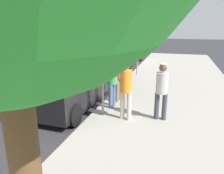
# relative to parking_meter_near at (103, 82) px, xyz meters

# --- Properties ---
(ground_plane) EXTENTS (80.00, 80.00, 0.00)m
(ground_plane) POSITION_rel_parking_meter_near_xyz_m (-1.35, -0.66, -1.18)
(ground_plane) COLOR #2D2D33
(sidewalk_slab) EXTENTS (5.00, 32.00, 0.15)m
(sidewalk_slab) POSITION_rel_parking_meter_near_xyz_m (2.15, -0.66, -1.11)
(sidewalk_slab) COLOR #9E998E
(sidewalk_slab) RESTS_ON ground
(parking_meter_near) EXTENTS (0.14, 0.18, 1.52)m
(parking_meter_near) POSITION_rel_parking_meter_near_xyz_m (0.00, 0.00, 0.00)
(parking_meter_near) COLOR gray
(parking_meter_near) RESTS_ON sidewalk_slab
(parking_meter_far) EXTENTS (0.14, 0.18, 1.52)m
(parking_meter_far) POSITION_rel_parking_meter_near_xyz_m (0.00, 5.84, 0.00)
(parking_meter_far) COLOR gray
(parking_meter_far) RESTS_ON sidewalk_slab
(pedestrian_in_green) EXTENTS (0.34, 0.36, 1.70)m
(pedestrian_in_green) POSITION_rel_parking_meter_near_xyz_m (0.10, 0.67, -0.06)
(pedestrian_in_green) COLOR #4C608C
(pedestrian_in_green) RESTS_ON sidewalk_slab
(pedestrian_in_orange) EXTENTS (0.35, 0.34, 1.76)m
(pedestrian_in_orange) POSITION_rel_parking_meter_near_xyz_m (0.78, -0.19, -0.01)
(pedestrian_in_orange) COLOR beige
(pedestrian_in_orange) RESTS_ON sidewalk_slab
(pedestrian_in_red) EXTENTS (0.34, 0.36, 1.76)m
(pedestrian_in_red) POSITION_rel_parking_meter_near_xyz_m (0.13, 1.32, -0.01)
(pedestrian_in_red) COLOR #726656
(pedestrian_in_red) RESTS_ON sidewalk_slab
(pedestrian_in_gray) EXTENTS (0.36, 0.34, 1.68)m
(pedestrian_in_gray) POSITION_rel_parking_meter_near_xyz_m (1.76, 0.10, -0.07)
(pedestrian_in_gray) COLOR #383D47
(pedestrian_in_gray) RESTS_ON sidewalk_slab
(parked_van) EXTENTS (2.28, 5.26, 2.15)m
(parked_van) POSITION_rel_parking_meter_near_xyz_m (-1.50, 1.29, -0.03)
(parked_van) COLOR black
(parked_van) RESTS_ON ground
(parked_sedan_ahead) EXTENTS (2.16, 4.50, 1.65)m
(parked_sedan_ahead) POSITION_rel_parking_meter_near_xyz_m (-1.70, 9.76, -0.43)
(parked_sedan_ahead) COLOR tan
(parked_sedan_ahead) RESTS_ON ground
(traffic_light_corner) EXTENTS (2.48, 0.42, 5.20)m
(traffic_light_corner) POSITION_rel_parking_meter_near_xyz_m (-8.26, 10.10, 2.34)
(traffic_light_corner) COLOR black
(traffic_light_corner) RESTS_ON ground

